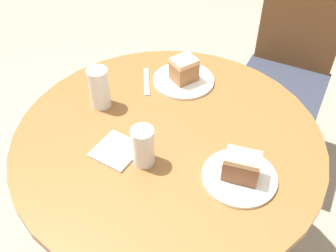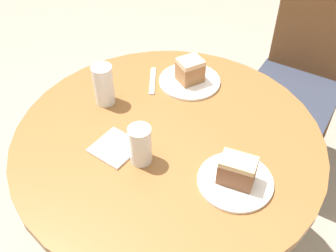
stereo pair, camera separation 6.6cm
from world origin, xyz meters
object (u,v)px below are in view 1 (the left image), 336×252
(chair, at_px, (283,79))
(glass_lemonade, at_px, (143,148))
(plate_near, at_px, (184,80))
(glass_water, at_px, (100,90))
(plate_far, at_px, (239,177))
(cake_slice_near, at_px, (184,69))
(cake_slice_far, at_px, (242,166))

(chair, distance_m, glass_lemonade, 1.04)
(plate_near, xyz_separation_m, glass_water, (-0.16, -0.26, 0.06))
(chair, distance_m, glass_water, 0.99)
(plate_near, xyz_separation_m, plate_far, (0.36, -0.29, 0.00))
(cake_slice_near, distance_m, glass_lemonade, 0.40)
(plate_near, height_order, cake_slice_near, cake_slice_near)
(plate_near, relative_size, glass_water, 1.56)
(plate_near, bearing_deg, plate_far, -38.80)
(cake_slice_near, bearing_deg, chair, 71.66)
(chair, height_order, plate_far, chair)
(plate_far, distance_m, glass_lemonade, 0.28)
(chair, relative_size, glass_water, 6.20)
(cake_slice_far, relative_size, glass_water, 0.79)
(cake_slice_near, bearing_deg, plate_near, -90.00)
(glass_lemonade, bearing_deg, plate_near, 105.40)
(cake_slice_near, relative_size, glass_lemonade, 0.86)
(plate_near, relative_size, glass_lemonade, 1.78)
(chair, bearing_deg, glass_water, -119.30)
(chair, bearing_deg, plate_near, -114.95)
(plate_near, distance_m, plate_far, 0.47)
(chair, height_order, glass_water, glass_water)
(chair, xyz_separation_m, cake_slice_near, (-0.20, -0.60, 0.33))
(chair, xyz_separation_m, cake_slice_far, (0.16, -0.89, 0.33))
(plate_near, relative_size, cake_slice_near, 2.08)
(glass_water, bearing_deg, cake_slice_far, -3.51)
(plate_near, height_order, plate_far, same)
(glass_lemonade, relative_size, glass_water, 0.88)
(plate_near, relative_size, cake_slice_far, 1.98)
(plate_near, bearing_deg, chair, 71.66)
(plate_far, height_order, cake_slice_far, cake_slice_far)
(plate_far, bearing_deg, chair, 100.42)
(chair, height_order, plate_near, chair)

